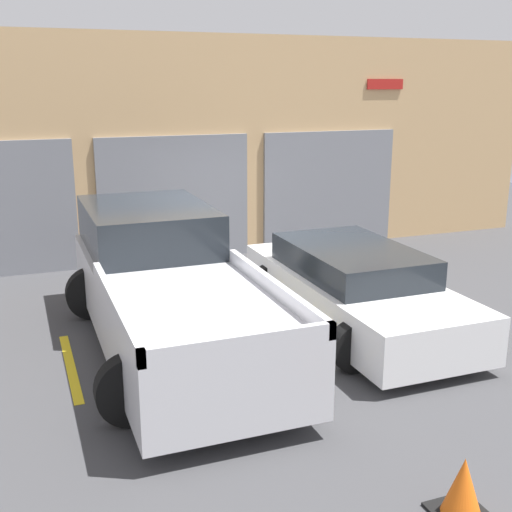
% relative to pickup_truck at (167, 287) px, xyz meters
% --- Properties ---
extents(ground_plane, '(28.00, 28.00, 0.00)m').
position_rel_pickup_truck_xyz_m(ground_plane, '(1.39, 1.34, -0.83)').
color(ground_plane, '#3D3D3F').
extents(shophouse_building, '(16.83, 0.68, 4.53)m').
position_rel_pickup_truck_xyz_m(shophouse_building, '(1.38, 4.63, 1.39)').
color(shophouse_building, tan).
rests_on(shophouse_building, ground).
extents(pickup_truck, '(2.55, 5.60, 1.78)m').
position_rel_pickup_truck_xyz_m(pickup_truck, '(0.00, 0.00, 0.00)').
color(pickup_truck, silver).
rests_on(pickup_truck, ground).
extents(sedan_white, '(2.21, 4.55, 1.22)m').
position_rel_pickup_truck_xyz_m(sedan_white, '(2.78, -0.30, -0.25)').
color(sedan_white, white).
rests_on(sedan_white, ground).
extents(parking_stripe_far_left, '(0.12, 2.20, 0.01)m').
position_rel_pickup_truck_xyz_m(parking_stripe_far_left, '(-1.39, -0.33, -0.83)').
color(parking_stripe_far_left, gold).
rests_on(parking_stripe_far_left, ground).
extents(parking_stripe_left, '(0.12, 2.20, 0.01)m').
position_rel_pickup_truck_xyz_m(parking_stripe_left, '(1.39, -0.33, -0.83)').
color(parking_stripe_left, gold).
rests_on(parking_stripe_left, ground).
extents(parking_stripe_centre, '(0.12, 2.20, 0.01)m').
position_rel_pickup_truck_xyz_m(parking_stripe_centre, '(4.16, -0.33, -0.83)').
color(parking_stripe_centre, gold).
rests_on(parking_stripe_centre, ground).
extents(traffic_cone, '(0.47, 0.47, 0.55)m').
position_rel_pickup_truck_xyz_m(traffic_cone, '(1.45, -4.59, -0.58)').
color(traffic_cone, black).
rests_on(traffic_cone, ground).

